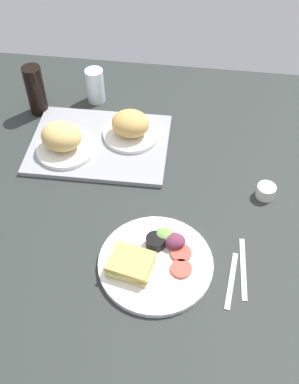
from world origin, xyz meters
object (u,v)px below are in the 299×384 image
Objects in this scene: serving_tray at (100,144)px; fork at (232,280)px; bread_plate_near at (63,140)px; plate_with_salad at (153,260)px; soda_bottle at (36,90)px; espresso_cup at (266,191)px; bread_plate_far at (131,127)px; drinking_glass at (95,86)px; knife at (243,268)px.

fork is at bearing -45.79° from serving_tray.
plate_with_salad is (34.05, -38.05, -4.33)cm from bread_plate_near.
serving_tray is 63.43cm from fork.
soda_bottle is 3.21× the size of espresso_cup.
bread_plate_near is 0.63× the size of plate_with_salad.
soda_bottle is (-34.90, 10.63, 3.30)cm from bread_plate_far.
drinking_glass is 71.66cm from espresso_cup.
espresso_cup is (53.64, -14.86, 1.20)cm from serving_tray.
knife is (-6.41, -26.60, -1.75)cm from espresso_cup.
espresso_cup is (78.64, -29.98, -7.00)cm from soda_bottle.
bread_plate_far is at bearing 106.06° from plate_with_salad.
espresso_cup is at bearing -10.46° from fork.
bread_plate_far reaches higher than espresso_cup.
fork is at bearing -6.64° from plate_with_salad.
bread_plate_far is 25.54cm from drinking_glass.
soda_bottle is (-14.54, 20.12, 3.04)cm from bread_plate_near.
knife is at bearing -38.07° from soda_bottle.
plate_with_salad is at bearing -73.94° from bread_plate_far.
soda_bottle is 84.45cm from espresso_cup.
knife is at bearing 3.86° from plate_with_salad.
soda_bottle is at bearing 125.85° from bread_plate_near.
soda_bottle reaches higher than plate_with_salad.
plate_with_salad is 2.41× the size of drinking_glass.
bread_plate_near is 51.24cm from plate_with_salad.
fork is (34.33, -49.94, -5.45)cm from bread_plate_far.
drinking_glass is (-29.83, 67.32, 4.66)cm from plate_with_salad.
serving_tray is 3.57× the size of drinking_glass.
fork is 5.00cm from knife.
soda_bottle is 0.95× the size of knife.
espresso_cup is at bearing 43.17° from plate_with_salad.
plate_with_salad reaches higher than fork.
drinking_glass reaches higher than espresso_cup.
espresso_cup is (30.06, 28.19, 0.36)cm from plate_with_salad.
plate_with_salad is 73.78cm from drinking_glass.
bread_plate_near is 1.06× the size of soda_bottle.
soda_bottle reaches higher than espresso_cup.
bread_plate_far is 1.51× the size of drinking_glass.
espresso_cup is at bearing -20.87° from soda_bottle.
espresso_cup is at bearing -15.49° from serving_tray.
bread_plate_near is 1.52× the size of drinking_glass.
bread_plate_near is at bearing 131.82° from plate_with_salad.
soda_bottle reaches higher than bread_plate_near.
bread_plate_far is 36.64cm from soda_bottle.
fork is (20.65, -2.41, -1.39)cm from plate_with_salad.
soda_bottle reaches higher than fork.
bread_plate_near is 29.57cm from drinking_glass.
serving_tray is at bearing -155.63° from bread_plate_far.
drinking_glass is (-6.25, 24.26, 5.50)cm from serving_tray.
soda_bottle is at bearing 55.45° from fork.
plate_with_salad is 1.60× the size of knife.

